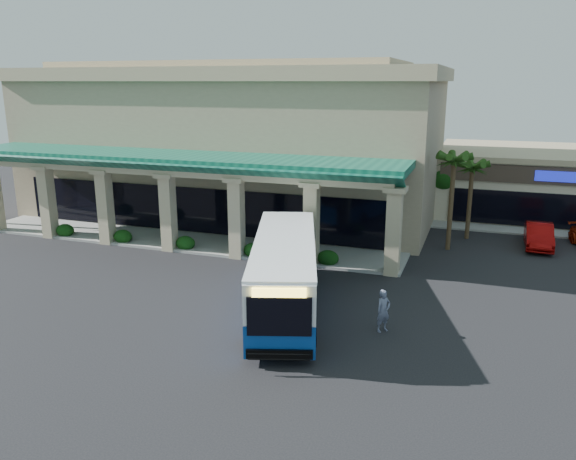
% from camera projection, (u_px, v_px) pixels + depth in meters
% --- Properties ---
extents(ground, '(110.00, 110.00, 0.00)m').
position_uv_depth(ground, '(250.00, 294.00, 27.15)').
color(ground, black).
extents(main_building, '(30.80, 14.80, 11.35)m').
position_uv_depth(main_building, '(234.00, 140.00, 42.84)').
color(main_building, tan).
rests_on(main_building, ground).
extents(arcade, '(30.00, 6.20, 5.70)m').
position_uv_depth(arcade, '(174.00, 199.00, 35.18)').
color(arcade, '#0D5341').
rests_on(arcade, ground).
extents(palm_0, '(2.40, 2.40, 6.60)m').
position_uv_depth(palm_0, '(452.00, 197.00, 33.61)').
color(palm_0, '#1B3A0F').
rests_on(palm_0, ground).
extents(palm_1, '(2.40, 2.40, 5.80)m').
position_uv_depth(palm_1, '(470.00, 195.00, 36.13)').
color(palm_1, '#1B3A0F').
rests_on(palm_1, ground).
extents(broadleaf_tree, '(2.60, 2.60, 4.81)m').
position_uv_depth(broadleaf_tree, '(444.00, 187.00, 41.45)').
color(broadleaf_tree, '#0E340B').
rests_on(broadleaf_tree, ground).
extents(transit_bus, '(6.11, 11.87, 3.24)m').
position_uv_depth(transit_bus, '(285.00, 274.00, 25.13)').
color(transit_bus, '#0C3F9B').
rests_on(transit_bus, ground).
extents(pedestrian, '(0.75, 0.78, 1.80)m').
position_uv_depth(pedestrian, '(383.00, 311.00, 22.96)').
color(pedestrian, slate).
rests_on(pedestrian, ground).
extents(car_white, '(1.64, 4.51, 1.48)m').
position_uv_depth(car_white, '(539.00, 236.00, 34.75)').
color(car_white, '#890706').
rests_on(car_white, ground).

